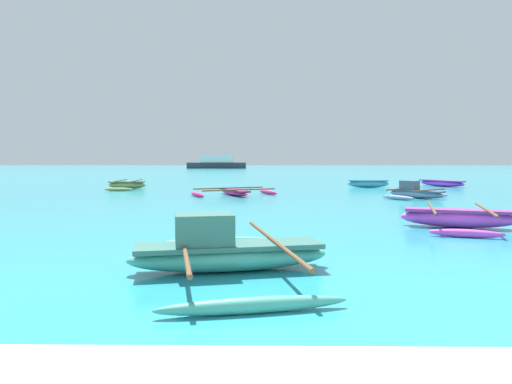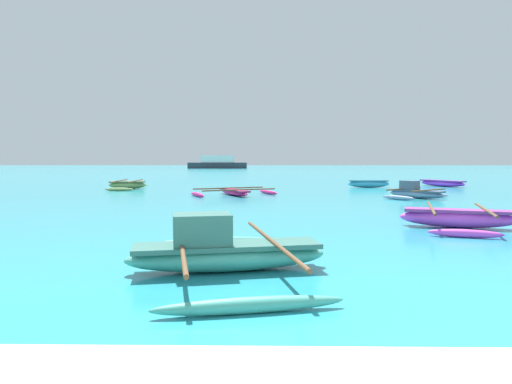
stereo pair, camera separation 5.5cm
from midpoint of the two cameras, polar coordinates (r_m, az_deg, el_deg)
moored_boat_0 at (r=32.79m, az=22.31°, el=1.05°), size 2.34×3.31×0.41m
moored_boat_1 at (r=7.65m, az=-3.90°, el=-7.46°), size 3.44×4.88×0.97m
moored_boat_2 at (r=22.75m, az=19.33°, el=-0.04°), size 3.41×3.26×0.81m
moored_boat_3 at (r=29.12m, az=-15.73°, el=0.88°), size 2.30×4.24×0.52m
moored_boat_4 at (r=13.49m, az=23.99°, el=-2.99°), size 3.03×3.84×0.55m
moored_boat_5 at (r=30.02m, az=13.94°, el=1.04°), size 2.63×0.49×0.47m
moored_boat_6 at (r=23.08m, az=-2.69°, el=-0.00°), size 4.54×3.60×0.36m
distant_ferry at (r=85.40m, az=-4.81°, el=3.62°), size 10.88×2.39×2.39m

